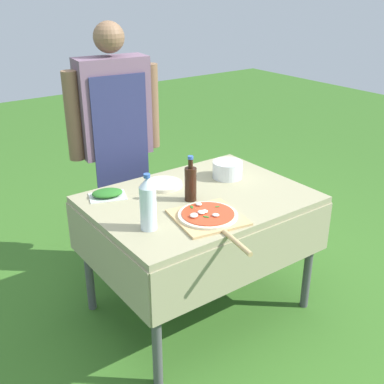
# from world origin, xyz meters

# --- Properties ---
(ground_plane) EXTENTS (12.00, 12.00, 0.00)m
(ground_plane) POSITION_xyz_m (0.00, 0.00, 0.00)
(ground_plane) COLOR #386B23
(prep_table) EXTENTS (1.18, 0.87, 0.73)m
(prep_table) POSITION_xyz_m (0.00, 0.00, 0.64)
(prep_table) COLOR gray
(prep_table) RESTS_ON ground
(person_cook) EXTENTS (0.59, 0.24, 1.59)m
(person_cook) POSITION_xyz_m (-0.11, 0.72, 0.94)
(person_cook) COLOR #70604C
(person_cook) RESTS_ON ground
(pizza_on_peel) EXTENTS (0.37, 0.57, 0.05)m
(pizza_on_peel) POSITION_xyz_m (-0.12, -0.24, 0.74)
(pizza_on_peel) COLOR tan
(pizza_on_peel) RESTS_ON prep_table
(oil_bottle) EXTENTS (0.06, 0.06, 0.25)m
(oil_bottle) POSITION_xyz_m (-0.06, -0.01, 0.83)
(oil_bottle) COLOR black
(oil_bottle) RESTS_ON prep_table
(water_bottle) EXTENTS (0.08, 0.08, 0.28)m
(water_bottle) POSITION_xyz_m (-0.41, -0.15, 0.86)
(water_bottle) COLOR silver
(water_bottle) RESTS_ON prep_table
(herb_container) EXTENTS (0.23, 0.19, 0.04)m
(herb_container) POSITION_xyz_m (-0.40, 0.29, 0.75)
(herb_container) COLOR silver
(herb_container) RESTS_ON prep_table
(mixing_tub) EXTENTS (0.18, 0.18, 0.10)m
(mixing_tub) POSITION_xyz_m (0.30, 0.12, 0.78)
(mixing_tub) COLOR silver
(mixing_tub) RESTS_ON prep_table
(plate_stack) EXTENTS (0.22, 0.22, 0.02)m
(plate_stack) POSITION_xyz_m (-0.08, 0.24, 0.74)
(plate_stack) COLOR beige
(plate_stack) RESTS_ON prep_table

